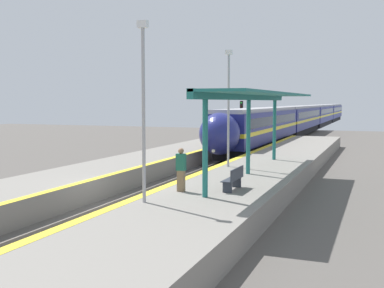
{
  "coord_description": "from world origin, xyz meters",
  "views": [
    {
      "loc": [
        10.0,
        -17.55,
        4.47
      ],
      "look_at": [
        0.59,
        6.51,
        2.2
      ],
      "focal_mm": 45.0,
      "sensor_mm": 36.0,
      "label": 1
    }
  ],
  "objects_px": {
    "lamppost_near": "(143,101)",
    "lamppost_mid": "(229,101)",
    "train": "(310,116)",
    "person_waiting": "(181,169)",
    "platform_bench": "(234,178)",
    "railway_signal": "(241,119)"
  },
  "relations": [
    {
      "from": "railway_signal",
      "to": "lamppost_mid",
      "type": "bearing_deg",
      "value": -76.4
    },
    {
      "from": "platform_bench",
      "to": "person_waiting",
      "type": "relative_size",
      "value": 1.01
    },
    {
      "from": "platform_bench",
      "to": "railway_signal",
      "type": "height_order",
      "value": "railway_signal"
    },
    {
      "from": "lamppost_near",
      "to": "lamppost_mid",
      "type": "height_order",
      "value": "same"
    },
    {
      "from": "lamppost_mid",
      "to": "platform_bench",
      "type": "bearing_deg",
      "value": -70.93
    },
    {
      "from": "railway_signal",
      "to": "lamppost_mid",
      "type": "relative_size",
      "value": 0.74
    },
    {
      "from": "lamppost_mid",
      "to": "person_waiting",
      "type": "bearing_deg",
      "value": -86.9
    },
    {
      "from": "platform_bench",
      "to": "lamppost_mid",
      "type": "relative_size",
      "value": 0.28
    },
    {
      "from": "train",
      "to": "lamppost_mid",
      "type": "distance_m",
      "value": 50.69
    },
    {
      "from": "platform_bench",
      "to": "person_waiting",
      "type": "distance_m",
      "value": 2.14
    },
    {
      "from": "train",
      "to": "platform_bench",
      "type": "height_order",
      "value": "train"
    },
    {
      "from": "train",
      "to": "railway_signal",
      "type": "relative_size",
      "value": 20.25
    },
    {
      "from": "train",
      "to": "platform_bench",
      "type": "bearing_deg",
      "value": -85.24
    },
    {
      "from": "railway_signal",
      "to": "lamppost_near",
      "type": "distance_m",
      "value": 30.47
    },
    {
      "from": "train",
      "to": "railway_signal",
      "type": "distance_m",
      "value": 30.5
    },
    {
      "from": "platform_bench",
      "to": "lamppost_near",
      "type": "xyz_separation_m",
      "value": [
        -2.25,
        -3.35,
        3.01
      ]
    },
    {
      "from": "platform_bench",
      "to": "lamppost_near",
      "type": "height_order",
      "value": "lamppost_near"
    },
    {
      "from": "person_waiting",
      "to": "lamppost_mid",
      "type": "xyz_separation_m",
      "value": [
        -0.41,
        7.51,
        2.61
      ]
    },
    {
      "from": "train",
      "to": "person_waiting",
      "type": "relative_size",
      "value": 54.55
    },
    {
      "from": "platform_bench",
      "to": "railway_signal",
      "type": "distance_m",
      "value": 27.64
    },
    {
      "from": "train",
      "to": "railway_signal",
      "type": "height_order",
      "value": "railway_signal"
    },
    {
      "from": "train",
      "to": "platform_bench",
      "type": "distance_m",
      "value": 57.28
    }
  ]
}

